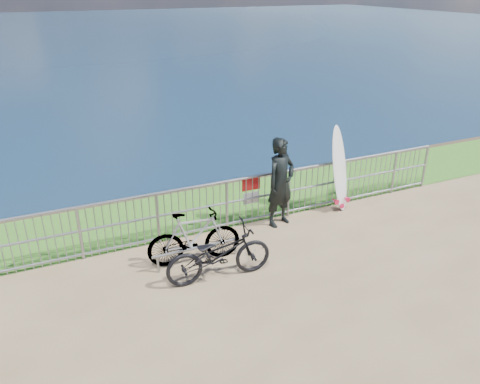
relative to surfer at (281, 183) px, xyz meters
name	(u,v)px	position (x,y,z in m)	size (l,w,h in m)	color
grass_strip	(229,203)	(-0.64, 1.38, -0.97)	(120.00, 120.00, 0.00)	#31721F
railing	(249,200)	(-0.62, 0.28, -0.40)	(10.06, 0.10, 1.13)	gray
surfer	(281,183)	(0.00, 0.00, 0.00)	(0.72, 0.47, 1.97)	black
surfboard	(340,172)	(1.59, 0.10, -0.06)	(0.66, 0.63, 2.01)	white
bicycle_near	(219,254)	(-1.98, -1.39, -0.48)	(0.67, 1.93, 1.01)	black
bicycle_far	(194,237)	(-2.21, -0.70, -0.45)	(0.50, 1.77, 1.06)	black
bike_rack	(198,249)	(-2.17, -0.77, -0.68)	(1.74, 0.05, 0.36)	gray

